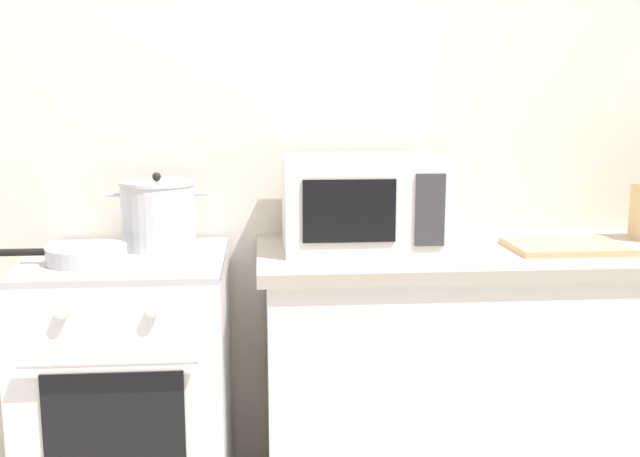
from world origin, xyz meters
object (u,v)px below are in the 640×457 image
(stock_pot, at_px, (158,215))
(cutting_board, at_px, (566,246))
(stove, at_px, (133,398))
(frying_pan, at_px, (84,254))
(microwave, at_px, (361,202))

(stock_pot, relative_size, cutting_board, 0.90)
(stove, bearing_deg, stock_pot, 57.86)
(stove, xyz_separation_m, frying_pan, (-0.11, -0.07, 0.48))
(frying_pan, bearing_deg, microwave, 10.23)
(stock_pot, bearing_deg, microwave, -4.58)
(microwave, distance_m, cutting_board, 0.68)
(stove, xyz_separation_m, microwave, (0.74, 0.08, 0.61))
(stove, height_order, frying_pan, frying_pan)
(stove, bearing_deg, cutting_board, 0.05)
(frying_pan, bearing_deg, stock_pot, 46.86)
(stove, xyz_separation_m, stock_pot, (0.08, 0.13, 0.57))
(cutting_board, bearing_deg, stove, -179.95)
(stock_pot, height_order, microwave, microwave)
(stove, bearing_deg, microwave, 6.12)
(stove, distance_m, cutting_board, 1.47)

